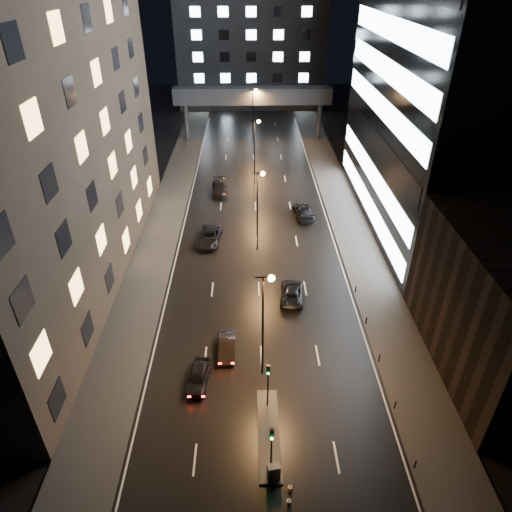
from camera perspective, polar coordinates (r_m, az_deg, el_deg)
The scene contains 25 objects.
ground at distance 66.25m, azimuth -0.06°, elevation 6.26°, with size 160.00×160.00×0.00m, color black.
sidewalk_left at distance 62.82m, azimuth -11.49°, elevation 4.08°, with size 5.00×110.00×0.15m, color #383533.
sidewalk_right at distance 63.24m, azimuth 11.45°, elevation 4.29°, with size 5.00×110.00×0.15m, color #383533.
building_left at distance 49.29m, azimuth -28.36°, elevation 18.01°, with size 15.00×48.00×40.00m, color #2D2319.
building_right_low at distance 42.36m, azimuth 29.12°, elevation -5.68°, with size 10.00×18.00×12.00m, color black.
building_right_glass at distance 61.59m, azimuth 26.21°, elevation 23.23°, with size 20.00×36.00×45.00m, color black.
building_far at distance 118.59m, azimuth -0.63°, elevation 24.39°, with size 34.00×14.00×25.00m, color #333335.
skybridge at distance 91.83m, azimuth -0.43°, elevation 19.34°, with size 30.00×3.00×10.00m.
median_island at distance 36.28m, azimuth 1.61°, elevation -21.26°, with size 1.60×8.00×0.15m, color #383533.
traffic_signal_near at distance 35.52m, azimuth 1.51°, elevation -15.13°, with size 0.28×0.34×4.40m.
traffic_signal_far at distance 32.08m, azimuth 1.95°, elevation -22.41°, with size 0.28×0.34×4.40m.
bollard_row at distance 40.40m, azimuth 16.00°, elevation -14.79°, with size 0.12×25.12×0.90m.
streetlight_near at distance 35.69m, azimuth 1.13°, elevation -7.26°, with size 1.45×0.50×10.15m.
streetlight_mid_a at distance 52.62m, azimuth 0.35°, elevation 6.82°, with size 1.45×0.50×10.15m.
streetlight_mid_b at distance 71.16m, azimuth -0.05°, elevation 13.83°, with size 1.45×0.50×10.15m.
streetlight_far at distance 90.33m, azimuth -0.30°, elevation 17.91°, with size 1.45×0.50×10.15m.
car_away_a at distance 39.22m, azimuth -7.20°, elevation -14.72°, with size 1.66×4.12×1.40m, color black.
car_away_b at distance 41.51m, azimuth -3.64°, elevation -11.21°, with size 1.44×4.14×1.36m, color black.
car_away_c at distance 57.19m, azimuth -5.83°, elevation 2.43°, with size 2.66×5.76×1.60m, color black.
car_away_d at distance 70.20m, azimuth -4.59°, elevation 8.47°, with size 2.28×5.60×1.62m, color black.
car_toward_a at distance 47.61m, azimuth 4.50°, elevation -4.57°, with size 2.29×4.97×1.38m, color black.
car_toward_b at distance 63.21m, azimuth 5.94°, elevation 5.55°, with size 2.31×5.67×1.65m, color black.
utility_cabinet at distance 33.69m, azimuth 2.21°, elevation -25.38°, with size 0.82×0.52×1.34m, color #464548.
cone_a at distance 33.39m, azimuth 4.14°, elevation -28.26°, with size 0.35×0.35×0.48m, color orange.
cone_b at distance 33.84m, azimuth 4.28°, elevation -26.90°, with size 0.37×0.37×0.51m, color orange.
Camera 1 is at (-1.06, -19.38, 29.36)m, focal length 32.00 mm.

